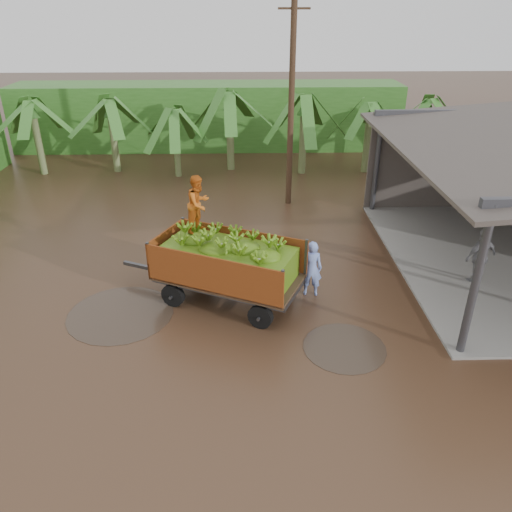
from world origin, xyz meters
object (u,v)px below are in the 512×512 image
(banana_trailer, at_px, (227,262))
(man_grey, at_px, (481,257))
(man_blue, at_px, (311,268))
(utility_pole, at_px, (291,105))

(banana_trailer, relative_size, man_grey, 3.03)
(banana_trailer, relative_size, man_blue, 3.21)
(man_grey, relative_size, utility_pole, 0.23)
(man_grey, xyz_separation_m, utility_pole, (-5.22, 7.01, 3.22))
(man_blue, bearing_deg, man_grey, -168.46)
(man_blue, bearing_deg, utility_pole, -83.92)
(man_blue, xyz_separation_m, man_grey, (5.22, 0.50, 0.05))
(banana_trailer, distance_m, man_blue, 2.49)
(man_blue, height_order, man_grey, man_grey)
(banana_trailer, bearing_deg, man_blue, 31.22)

